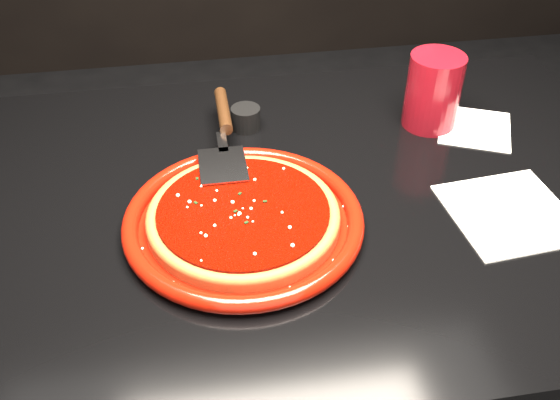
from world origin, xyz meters
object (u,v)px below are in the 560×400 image
Objects in this scene: table at (296,342)px; cup at (433,91)px; plate at (244,220)px; pizza_server at (224,133)px; ramekin at (246,118)px.

cup is at bearing 32.00° from table.
cup is (0.37, 0.23, 0.05)m from plate.
pizza_server reaches higher than table.
pizza_server is at bearing -119.20° from ramekin.
plate is at bearing -148.09° from table.
cup is (0.38, 0.04, 0.02)m from pizza_server.
table is 8.79× the size of cup.
ramekin is (-0.06, 0.21, 0.40)m from table.
pizza_server is (-0.11, 0.13, 0.42)m from table.
table is 0.55m from cup.
cup is at bearing -6.85° from ramekin.
plate reaches higher than table.
table is at bearing -148.00° from cup.
ramekin is at bearing 60.95° from pizza_server.
cup is at bearing 6.37° from pizza_server.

